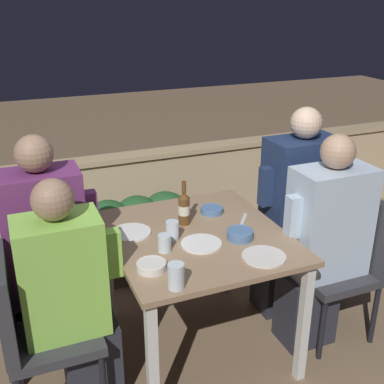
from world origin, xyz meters
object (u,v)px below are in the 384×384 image
chair_left_far (18,284)px  beer_bottle (184,208)px  person_blue_shirt (322,243)px  chair_left_near (30,322)px  person_navy_jumper (294,213)px  chair_right_near (348,253)px  person_purple_stripe (53,254)px  chair_right_far (318,228)px  person_green_blouse (72,298)px

chair_left_far → beer_bottle: size_ratio=3.42×
chair_left_far → person_blue_shirt: 1.70m
chair_left_far → person_blue_shirt: bearing=-13.6°
chair_left_near → chair_left_far: (-0.03, 0.36, 0.00)m
person_navy_jumper → chair_right_near: bearing=-64.0°
chair_left_far → person_purple_stripe: (0.20, 0.00, 0.14)m
chair_left_near → beer_bottle: bearing=18.3°
chair_left_far → chair_right_far: 1.88m
chair_left_near → chair_right_near: same height
person_green_blouse → chair_left_far: (-0.23, 0.36, -0.09)m
chair_right_near → chair_right_far: (0.03, 0.34, 0.00)m
person_green_blouse → chair_left_far: person_green_blouse is taller
person_green_blouse → chair_right_near: bearing=-1.4°
chair_left_far → chair_left_near: bearing=-84.7°
beer_bottle → person_blue_shirt: bearing=-25.0°
chair_right_far → person_purple_stripe: bearing=178.1°
person_green_blouse → person_purple_stripe: person_purple_stripe is taller
chair_right_far → person_navy_jumper: person_navy_jumper is taller
person_navy_jumper → beer_bottle: size_ratio=5.22×
person_purple_stripe → chair_right_far: person_purple_stripe is taller
person_green_blouse → chair_right_far: person_green_blouse is taller
chair_left_near → chair_right_far: (1.84, 0.31, 0.00)m
beer_bottle → person_green_blouse: bearing=-156.9°
person_green_blouse → person_blue_shirt: bearing=-1.6°
chair_right_far → chair_right_near: bearing=-94.8°
person_blue_shirt → chair_right_far: person_blue_shirt is taller
chair_left_far → chair_right_far: size_ratio=1.00×
person_green_blouse → chair_right_far: size_ratio=1.38×
person_purple_stripe → person_blue_shirt: bearing=-15.4°
person_purple_stripe → chair_right_near: (1.65, -0.40, -0.14)m
person_navy_jumper → chair_left_far: bearing=178.1°
chair_right_far → chair_left_far: bearing=178.3°
person_green_blouse → chair_right_far: 1.67m
chair_left_near → person_blue_shirt: (1.62, -0.04, 0.11)m
person_purple_stripe → person_blue_shirt: (1.45, -0.40, -0.03)m
person_blue_shirt → beer_bottle: 0.82m
person_purple_stripe → chair_left_far: bearing=-180.0°
chair_left_near → beer_bottle: beer_bottle is taller
person_blue_shirt → beer_bottle: (-0.72, 0.34, 0.21)m
chair_right_near → chair_right_far: bearing=85.2°
chair_left_near → person_navy_jumper: bearing=10.5°
person_green_blouse → person_navy_jumper: bearing=11.9°
person_green_blouse → person_purple_stripe: bearing=95.8°
person_blue_shirt → person_green_blouse: bearing=178.4°
chair_left_near → chair_left_far: size_ratio=1.00×
person_green_blouse → person_blue_shirt: 1.42m
chair_left_far → person_purple_stripe: person_purple_stripe is taller
chair_right_near → beer_bottle: beer_bottle is taller
chair_right_far → person_navy_jumper: (-0.20, -0.00, 0.15)m
chair_right_far → person_navy_jumper: bearing=-180.0°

